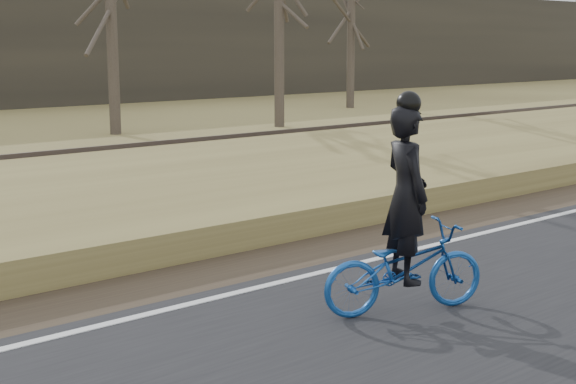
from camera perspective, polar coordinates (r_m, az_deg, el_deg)
ground at (r=9.11m, az=-5.14°, el=-8.35°), size 120.00×120.00×0.00m
road at (r=7.31m, az=6.30°, el=-13.06°), size 120.00×6.00×0.06m
edge_line at (r=9.25m, az=-5.85°, el=-7.65°), size 120.00×0.12×0.01m
shoulder at (r=10.08m, az=-9.02°, el=-6.46°), size 120.00×1.60×0.04m
embankment at (r=12.63m, az=-16.00°, el=-2.30°), size 120.00×5.00×0.44m
cyclist at (r=8.72m, az=8.31°, el=-3.57°), size 1.97×1.27×2.40m
bare_tree_center at (r=26.52m, az=-12.51°, el=13.20°), size 0.36×0.36×8.50m
bare_tree_right at (r=28.23m, az=-0.63°, el=12.30°), size 0.36×0.36×7.53m
bare_tree_far_right at (r=36.56m, az=4.52°, el=11.76°), size 0.36×0.36×7.36m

